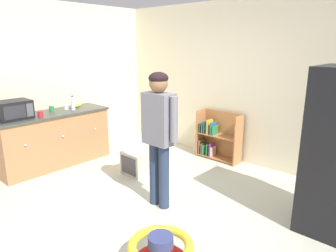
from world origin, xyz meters
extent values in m
plane|color=beige|center=(0.00, 0.00, 0.00)|extent=(12.00, 12.00, 0.00)
cube|color=#F0E6C3|center=(0.00, 2.33, 1.35)|extent=(5.20, 0.06, 2.70)
cube|color=#F5EAC1|center=(-2.63, 0.80, 1.35)|extent=(0.06, 2.99, 2.70)
cube|color=#B3784C|center=(-2.20, 0.04, 0.43)|extent=(0.60, 1.80, 0.86)
cube|color=#41453D|center=(-2.20, 0.04, 0.88)|extent=(0.64, 1.84, 0.04)
sphere|color=silver|center=(-1.89, -0.56, 0.56)|extent=(0.04, 0.04, 0.04)
sphere|color=silver|center=(-1.89, 0.04, 0.56)|extent=(0.04, 0.04, 0.04)
sphere|color=silver|center=(-1.89, 0.64, 0.56)|extent=(0.04, 0.04, 0.04)
cylinder|color=silver|center=(1.50, 0.97, 0.98)|extent=(0.02, 0.02, 0.50)
cube|color=#333333|center=(1.51, 1.14, 1.28)|extent=(0.01, 0.67, 0.01)
cube|color=#B87546|center=(-0.68, 2.11, 0.42)|extent=(0.02, 0.28, 0.85)
cube|color=#B87546|center=(0.10, 2.11, 0.42)|extent=(0.02, 0.28, 0.85)
cube|color=#B67A43|center=(-0.29, 2.24, 0.42)|extent=(0.80, 0.02, 0.85)
cube|color=#B87546|center=(-0.29, 2.11, 0.03)|extent=(0.76, 0.24, 0.02)
cube|color=#B87546|center=(-0.29, 2.11, 0.43)|extent=(0.76, 0.24, 0.02)
cube|color=#7B6447|center=(-0.64, 2.08, 0.17)|extent=(0.02, 0.17, 0.25)
cube|color=#3C4534|center=(-0.64, 2.08, 0.53)|extent=(0.03, 0.17, 0.17)
cube|color=brown|center=(-0.58, 2.08, 0.14)|extent=(0.02, 0.17, 0.20)
cube|color=#2C843D|center=(-0.58, 2.08, 0.53)|extent=(0.02, 0.17, 0.16)
cube|color=#29834C|center=(-0.54, 2.08, 0.13)|extent=(0.03, 0.17, 0.17)
cube|color=#24549C|center=(-0.54, 2.08, 0.56)|extent=(0.02, 0.17, 0.23)
cube|color=#2B813D|center=(-0.47, 2.08, 0.14)|extent=(0.02, 0.17, 0.21)
cube|color=gold|center=(-0.47, 2.08, 0.57)|extent=(0.03, 0.17, 0.25)
cube|color=beige|center=(-0.38, 2.08, 0.13)|extent=(0.03, 0.17, 0.17)
cube|color=#2F609B|center=(-0.39, 2.08, 0.55)|extent=(0.03, 0.17, 0.22)
cube|color=#8C2F8A|center=(-0.40, 2.08, 0.16)|extent=(0.02, 0.17, 0.24)
cube|color=#2D8C43|center=(-0.35, 2.08, 0.53)|extent=(0.02, 0.17, 0.16)
cylinder|color=#2B3A55|center=(-0.02, 0.24, 0.41)|extent=(0.13, 0.13, 0.82)
cylinder|color=#2B3A55|center=(0.14, 0.24, 0.41)|extent=(0.13, 0.13, 0.82)
cube|color=gray|center=(0.06, 0.24, 1.13)|extent=(0.38, 0.22, 0.62)
cylinder|color=gray|center=(-0.18, 0.24, 1.16)|extent=(0.09, 0.09, 0.53)
cylinder|color=gray|center=(0.30, 0.24, 1.16)|extent=(0.09, 0.09, 0.53)
sphere|color=#996C46|center=(0.06, 0.24, 1.55)|extent=(0.22, 0.22, 0.22)
ellipsoid|color=black|center=(0.06, 0.24, 1.61)|extent=(0.23, 0.23, 0.14)
torus|color=yellow|center=(0.86, -0.57, 0.22)|extent=(0.60, 0.60, 0.08)
cylinder|color=#38427A|center=(0.86, -0.57, 0.27)|extent=(0.23, 0.23, 0.10)
cylinder|color=silver|center=(0.75, -0.38, 0.13)|extent=(0.02, 0.02, 0.18)
cube|color=beige|center=(-0.89, 0.81, 0.18)|extent=(0.42, 0.54, 0.36)
cube|color=#424247|center=(-0.89, 0.54, 0.18)|extent=(0.32, 0.01, 0.27)
cube|color=black|center=(-2.19, -0.55, 1.04)|extent=(0.36, 0.48, 0.28)
cube|color=#2D2D33|center=(-2.00, -0.60, 1.04)|extent=(0.01, 0.31, 0.20)
cube|color=#515156|center=(-2.00, -0.38, 1.04)|extent=(0.01, 0.10, 0.20)
ellipsoid|color=yellow|center=(-2.31, 0.59, 0.93)|extent=(0.11, 0.15, 0.04)
ellipsoid|color=yellow|center=(-2.30, 0.60, 0.93)|extent=(0.07, 0.16, 0.04)
ellipsoid|color=yellow|center=(-2.29, 0.60, 0.93)|extent=(0.07, 0.16, 0.04)
ellipsoid|color=yellow|center=(-2.27, 0.59, 0.93)|extent=(0.11, 0.15, 0.04)
cylinder|color=silver|center=(-2.13, 0.41, 0.99)|extent=(0.07, 0.07, 0.18)
cylinder|color=silver|center=(-2.13, 0.41, 1.10)|extent=(0.03, 0.03, 0.05)
cylinder|color=black|center=(-2.13, 0.41, 1.14)|extent=(0.04, 0.04, 0.02)
cylinder|color=#2E9150|center=(-2.26, 0.09, 0.95)|extent=(0.08, 0.08, 0.09)
cylinder|color=white|center=(-2.24, 0.34, 0.95)|extent=(0.08, 0.08, 0.09)
cylinder|color=red|center=(-2.02, -0.22, 0.95)|extent=(0.08, 0.08, 0.09)
camera|label=1|loc=(2.53, -2.30, 1.99)|focal=32.85mm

